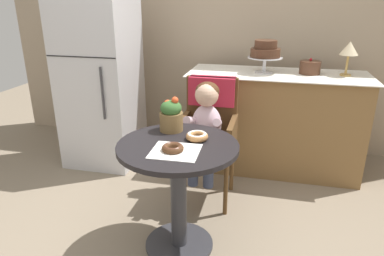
# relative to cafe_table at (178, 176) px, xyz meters

# --- Properties ---
(ground_plane) EXTENTS (8.00, 8.00, 0.00)m
(ground_plane) POSITION_rel_cafe_table_xyz_m (0.00, 0.00, -0.51)
(ground_plane) COLOR gray
(back_wall) EXTENTS (4.80, 0.10, 2.70)m
(back_wall) POSITION_rel_cafe_table_xyz_m (0.00, 1.85, 0.84)
(back_wall) COLOR tan
(back_wall) RESTS_ON ground
(cafe_table) EXTENTS (0.72, 0.72, 0.72)m
(cafe_table) POSITION_rel_cafe_table_xyz_m (0.00, 0.00, 0.00)
(cafe_table) COLOR black
(cafe_table) RESTS_ON ground
(wicker_chair) EXTENTS (0.42, 0.45, 0.95)m
(wicker_chair) POSITION_rel_cafe_table_xyz_m (0.06, 0.70, 0.13)
(wicker_chair) COLOR brown
(wicker_chair) RESTS_ON ground
(seated_child) EXTENTS (0.27, 0.32, 0.73)m
(seated_child) POSITION_rel_cafe_table_xyz_m (0.06, 0.54, 0.17)
(seated_child) COLOR silver
(seated_child) RESTS_ON ground
(paper_napkin) EXTENTS (0.27, 0.25, 0.00)m
(paper_napkin) POSITION_rel_cafe_table_xyz_m (0.01, -0.11, 0.21)
(paper_napkin) COLOR white
(paper_napkin) RESTS_ON cafe_table
(donut_front) EXTENTS (0.14, 0.14, 0.04)m
(donut_front) POSITION_rel_cafe_table_xyz_m (0.09, 0.09, 0.24)
(donut_front) COLOR #AD7542
(donut_front) RESTS_ON cafe_table
(donut_mid) EXTENTS (0.12, 0.12, 0.04)m
(donut_mid) POSITION_rel_cafe_table_xyz_m (-0.00, -0.10, 0.23)
(donut_mid) COLOR #4C2D19
(donut_mid) RESTS_ON cafe_table
(flower_vase) EXTENTS (0.15, 0.15, 0.23)m
(flower_vase) POSITION_rel_cafe_table_xyz_m (-0.10, 0.21, 0.31)
(flower_vase) COLOR brown
(flower_vase) RESTS_ON cafe_table
(display_counter) EXTENTS (1.56, 0.62, 0.90)m
(display_counter) POSITION_rel_cafe_table_xyz_m (0.55, 1.30, -0.05)
(display_counter) COLOR olive
(display_counter) RESTS_ON ground
(tiered_cake_stand) EXTENTS (0.30, 0.30, 0.28)m
(tiered_cake_stand) POSITION_rel_cafe_table_xyz_m (0.43, 1.30, 0.58)
(tiered_cake_stand) COLOR silver
(tiered_cake_stand) RESTS_ON display_counter
(round_layer_cake) EXTENTS (0.18, 0.18, 0.14)m
(round_layer_cake) POSITION_rel_cafe_table_xyz_m (0.81, 1.35, 0.45)
(round_layer_cake) COLOR #4C2D1E
(round_layer_cake) RESTS_ON display_counter
(table_lamp) EXTENTS (0.15, 0.15, 0.28)m
(table_lamp) POSITION_rel_cafe_table_xyz_m (1.10, 1.34, 0.61)
(table_lamp) COLOR #B28C47
(table_lamp) RESTS_ON display_counter
(refrigerator) EXTENTS (0.64, 0.63, 1.70)m
(refrigerator) POSITION_rel_cafe_table_xyz_m (-1.05, 1.10, 0.34)
(refrigerator) COLOR silver
(refrigerator) RESTS_ON ground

